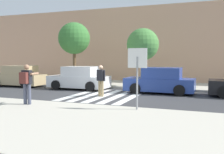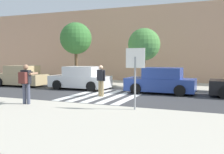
% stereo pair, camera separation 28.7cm
% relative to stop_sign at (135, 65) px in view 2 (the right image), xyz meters
% --- Properties ---
extents(ground_plane, '(120.00, 120.00, 0.00)m').
position_rel_stop_sign_xyz_m(ground_plane, '(-2.97, 3.62, -1.87)').
color(ground_plane, '#38383A').
extents(sidewalk_near, '(60.00, 6.00, 0.14)m').
position_rel_stop_sign_xyz_m(sidewalk_near, '(-2.97, -2.58, -1.80)').
color(sidewalk_near, beige).
rests_on(sidewalk_near, ground).
extents(sidewalk_far, '(60.00, 4.80, 0.14)m').
position_rel_stop_sign_xyz_m(sidewalk_far, '(-2.97, 9.62, -1.80)').
color(sidewalk_far, beige).
rests_on(sidewalk_far, ground).
extents(building_facade_far, '(56.00, 4.00, 6.50)m').
position_rel_stop_sign_xyz_m(building_facade_far, '(-2.97, 14.02, 1.38)').
color(building_facade_far, tan).
rests_on(building_facade_far, ground).
extents(crosswalk_stripe_0, '(0.44, 5.20, 0.01)m').
position_rel_stop_sign_xyz_m(crosswalk_stripe_0, '(-4.57, 3.82, -1.87)').
color(crosswalk_stripe_0, silver).
rests_on(crosswalk_stripe_0, ground).
extents(crosswalk_stripe_1, '(0.44, 5.20, 0.01)m').
position_rel_stop_sign_xyz_m(crosswalk_stripe_1, '(-3.77, 3.82, -1.87)').
color(crosswalk_stripe_1, silver).
rests_on(crosswalk_stripe_1, ground).
extents(crosswalk_stripe_2, '(0.44, 5.20, 0.01)m').
position_rel_stop_sign_xyz_m(crosswalk_stripe_2, '(-2.97, 3.82, -1.87)').
color(crosswalk_stripe_2, silver).
rests_on(crosswalk_stripe_2, ground).
extents(crosswalk_stripe_3, '(0.44, 5.20, 0.01)m').
position_rel_stop_sign_xyz_m(crosswalk_stripe_3, '(-2.17, 3.82, -1.87)').
color(crosswalk_stripe_3, silver).
rests_on(crosswalk_stripe_3, ground).
extents(crosswalk_stripe_4, '(0.44, 5.20, 0.01)m').
position_rel_stop_sign_xyz_m(crosswalk_stripe_4, '(-1.37, 3.82, -1.87)').
color(crosswalk_stripe_4, silver).
rests_on(crosswalk_stripe_4, ground).
extents(stop_sign, '(0.76, 0.08, 2.38)m').
position_rel_stop_sign_xyz_m(stop_sign, '(0.00, 0.00, 0.00)').
color(stop_sign, gray).
rests_on(stop_sign, sidewalk_near).
extents(photographer_with_backpack, '(0.64, 0.89, 1.72)m').
position_rel_stop_sign_xyz_m(photographer_with_backpack, '(-4.73, -0.67, -0.70)').
color(photographer_with_backpack, '#474C60').
rests_on(photographer_with_backpack, sidewalk_near).
extents(pedestrian_crossing, '(0.56, 0.33, 1.72)m').
position_rel_stop_sign_xyz_m(pedestrian_crossing, '(-3.03, 3.42, -0.89)').
color(pedestrian_crossing, tan).
rests_on(pedestrian_crossing, ground).
extents(parked_car_tan, '(4.10, 1.92, 1.55)m').
position_rel_stop_sign_xyz_m(parked_car_tan, '(-10.82, 5.92, -1.14)').
color(parked_car_tan, tan).
rests_on(parked_car_tan, ground).
extents(parked_car_white, '(4.10, 1.92, 1.55)m').
position_rel_stop_sign_xyz_m(parked_car_white, '(-5.71, 5.92, -1.14)').
color(parked_car_white, white).
rests_on(parked_car_white, ground).
extents(parked_car_blue, '(4.10, 1.92, 1.55)m').
position_rel_stop_sign_xyz_m(parked_car_blue, '(-0.22, 5.92, -1.14)').
color(parked_car_blue, '#284293').
rests_on(parked_car_blue, ground).
extents(street_tree_west, '(2.42, 2.42, 4.68)m').
position_rel_stop_sign_xyz_m(street_tree_west, '(-7.22, 7.94, 1.72)').
color(street_tree_west, brown).
rests_on(street_tree_west, sidewalk_far).
extents(street_tree_center, '(2.22, 2.22, 4.03)m').
position_rel_stop_sign_xyz_m(street_tree_center, '(-1.84, 7.97, 1.17)').
color(street_tree_center, brown).
rests_on(street_tree_center, sidewalk_far).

